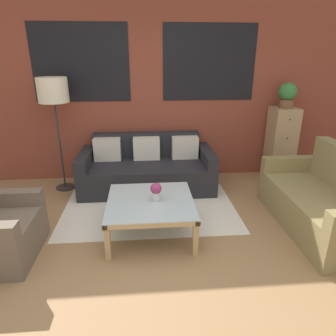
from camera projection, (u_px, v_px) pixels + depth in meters
ground_plane at (155, 271)px, 2.83m from camera, size 16.00×16.00×0.00m
wall_back_brick at (147, 90)px, 4.60m from camera, size 8.40×0.09×2.80m
rug at (150, 208)px, 3.97m from camera, size 2.25×1.42×0.00m
couch_dark at (147, 169)px, 4.54m from camera, size 1.97×0.88×0.78m
settee_vintage at (324, 204)px, 3.44m from camera, size 0.80×1.65×0.92m
coffee_table at (150, 205)px, 3.32m from camera, size 0.95×0.95×0.41m
floor_lamp at (53, 94)px, 4.10m from camera, size 0.41×0.41×1.63m
drawer_cabinet at (281, 144)px, 4.81m from camera, size 0.39×0.40×1.15m
potted_plant at (287, 94)px, 4.53m from camera, size 0.27×0.27×0.38m
flower_vase at (156, 190)px, 3.25m from camera, size 0.13×0.13×0.21m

